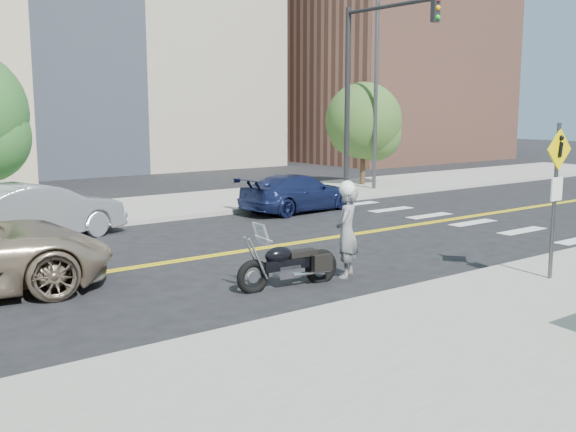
# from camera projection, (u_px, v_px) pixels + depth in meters

# --- Properties ---
(ground_plane) EXTENTS (120.00, 120.00, 0.00)m
(ground_plane) POSITION_uv_depth(u_px,v_px,m) (199.00, 258.00, 15.56)
(ground_plane) COLOR black
(ground_plane) RESTS_ON ground
(sidewalk_near) EXTENTS (60.00, 5.00, 0.15)m
(sidewalk_near) POSITION_uv_depth(u_px,v_px,m) (461.00, 344.00, 9.66)
(sidewalk_near) COLOR #9E9B91
(sidewalk_near) RESTS_ON ground_plane
(sidewalk_far) EXTENTS (60.00, 5.00, 0.15)m
(sidewalk_far) POSITION_uv_depth(u_px,v_px,m) (81.00, 214.00, 21.44)
(sidewalk_far) COLOR #9E9B91
(sidewalk_far) RESTS_ON ground_plane
(building_right) EXTENTS (14.00, 12.00, 12.00)m
(building_right) POSITION_uv_depth(u_px,v_px,m) (383.00, 70.00, 45.88)
(building_right) COLOR #8C5947
(building_right) RESTS_ON ground_plane
(lamp_post) EXTENTS (0.16, 0.16, 8.00)m
(lamp_post) POSITION_uv_depth(u_px,v_px,m) (376.00, 90.00, 27.19)
(lamp_post) COLOR #4C4C51
(lamp_post) RESTS_ON sidewalk_far
(traffic_light) EXTENTS (0.28, 4.50, 7.00)m
(traffic_light) POSITION_uv_depth(u_px,v_px,m) (364.00, 74.00, 24.79)
(traffic_light) COLOR black
(traffic_light) RESTS_ON sidewalk_far
(pedestrian_sign) EXTENTS (0.78, 0.08, 3.00)m
(pedestrian_sign) POSITION_uv_depth(u_px,v_px,m) (556.00, 186.00, 12.81)
(pedestrian_sign) COLOR #4C4C51
(pedestrian_sign) RESTS_ON sidewalk_near
(motorcyclist) EXTENTS (0.82, 0.76, 1.99)m
(motorcyclist) POSITION_uv_depth(u_px,v_px,m) (347.00, 229.00, 13.64)
(motorcyclist) COLOR #B5B5BA
(motorcyclist) RESTS_ON ground
(motorcycle) EXTENTS (2.20, 0.86, 1.31)m
(motorcycle) POSITION_uv_depth(u_px,v_px,m) (289.00, 254.00, 12.94)
(motorcycle) COLOR black
(motorcycle) RESTS_ON ground
(parked_car_silver) EXTENTS (4.91, 2.89, 1.53)m
(parked_car_silver) POSITION_uv_depth(u_px,v_px,m) (36.00, 213.00, 17.32)
(parked_car_silver) COLOR #A1A2A9
(parked_car_silver) RESTS_ON ground
(parked_car_blue) EXTENTS (4.48, 2.18, 1.26)m
(parked_car_blue) POSITION_uv_depth(u_px,v_px,m) (298.00, 193.00, 22.47)
(parked_car_blue) COLOR navy
(parked_car_blue) RESTS_ON ground
(tree_far_b) EXTENTS (3.28, 3.28, 4.54)m
(tree_far_b) POSITION_uv_depth(u_px,v_px,m) (363.00, 121.00, 28.95)
(tree_far_b) COLOR #382619
(tree_far_b) RESTS_ON ground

